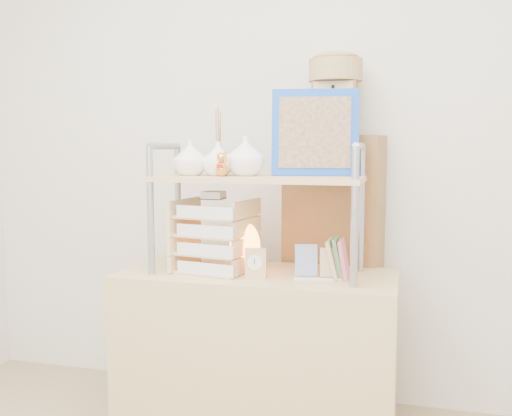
{
  "coord_description": "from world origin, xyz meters",
  "views": [
    {
      "loc": [
        0.63,
        -1.16,
        1.3
      ],
      "look_at": [
        -0.01,
        1.2,
        1.03
      ],
      "focal_mm": 40.0,
      "sensor_mm": 36.0,
      "label": 1
    }
  ],
  "objects": [
    {
      "name": "woven_basket",
      "position": [
        0.28,
        1.55,
        1.65
      ],
      "size": [
        0.25,
        0.25,
        0.1
      ],
      "primitive_type": "cylinder",
      "color": "olive",
      "rests_on": "drawer_chest"
    },
    {
      "name": "letter_tray",
      "position": [
        -0.19,
        1.18,
        0.89
      ],
      "size": [
        0.33,
        0.32,
        0.35
      ],
      "color": "tan",
      "rests_on": "desk"
    },
    {
      "name": "drawer_chest",
      "position": [
        0.28,
        1.55,
        1.48
      ],
      "size": [
        0.2,
        0.16,
        0.25
      ],
      "color": "brown",
      "rests_on": "cabinet"
    },
    {
      "name": "postcard_stand",
      "position": [
        0.27,
        1.16,
        0.79
      ],
      "size": [
        0.21,
        0.1,
        0.14
      ],
      "color": "white",
      "rests_on": "desk"
    },
    {
      "name": "hutch",
      "position": [
        -0.04,
        1.21,
        1.2
      ],
      "size": [
        0.9,
        0.34,
        0.8
      ],
      "color": "#90969E",
      "rests_on": "desk"
    },
    {
      "name": "room_shell",
      "position": [
        0.0,
        0.39,
        1.69
      ],
      "size": [
        3.42,
        3.41,
        2.61
      ],
      "color": "silver",
      "rests_on": "ground"
    },
    {
      "name": "cabinet",
      "position": [
        0.28,
        1.57,
        0.68
      ],
      "size": [
        0.48,
        0.3,
        1.35
      ],
      "primitive_type": "cube",
      "rotation": [
        0.0,
        0.0,
        -0.13
      ],
      "color": "brown",
      "rests_on": "ground"
    },
    {
      "name": "desk",
      "position": [
        0.0,
        1.2,
        0.38
      ],
      "size": [
        1.2,
        0.5,
        0.75
      ],
      "primitive_type": "cube",
      "color": "tan",
      "rests_on": "ground"
    },
    {
      "name": "salt_lamp",
      "position": [
        -0.06,
        1.22,
        0.86
      ],
      "size": [
        0.14,
        0.13,
        0.22
      ],
      "color": "brown",
      "rests_on": "desk"
    },
    {
      "name": "desk_clock",
      "position": [
        0.02,
        1.11,
        0.81
      ],
      "size": [
        0.09,
        0.05,
        0.13
      ],
      "color": "tan",
      "rests_on": "desk"
    }
  ]
}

